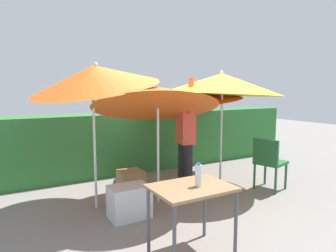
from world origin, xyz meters
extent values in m
plane|color=gray|center=(0.00, 0.00, 0.00)|extent=(24.00, 24.00, 0.00)
cube|color=#2D7033|center=(0.00, 1.82, 0.61)|extent=(8.00, 0.70, 1.22)
cylinder|color=silver|center=(0.81, 0.87, 0.73)|extent=(0.04, 0.04, 1.46)
cone|color=#EA5919|center=(0.81, 0.85, 1.64)|extent=(2.00, 1.98, 0.57)
sphere|color=silver|center=(0.81, 0.83, 1.83)|extent=(0.05, 0.05, 0.05)
cylinder|color=silver|center=(-1.27, 0.17, 0.86)|extent=(0.04, 0.04, 1.72)
cone|color=#EA5919|center=(-1.26, 0.15, 1.87)|extent=(1.83, 1.80, 0.80)
sphere|color=silver|center=(-1.24, 0.12, 2.05)|extent=(0.05, 0.05, 0.05)
cylinder|color=silver|center=(-0.41, -0.11, 0.72)|extent=(0.04, 0.04, 1.43)
cone|color=#EA5919|center=(-0.45, -0.10, 1.59)|extent=(1.90, 1.85, 0.98)
sphere|color=silver|center=(-0.49, -0.08, 1.76)|extent=(0.05, 0.05, 0.05)
cylinder|color=silver|center=(0.90, 0.02, 0.81)|extent=(0.04, 0.04, 1.61)
cone|color=yellow|center=(0.90, 0.03, 1.79)|extent=(2.08, 2.06, 0.47)
sphere|color=silver|center=(0.90, 0.04, 1.99)|extent=(0.05, 0.05, 0.05)
cylinder|color=black|center=(0.19, -0.03, 0.41)|extent=(0.14, 0.14, 0.82)
cylinder|color=black|center=(0.25, 0.24, 0.41)|extent=(0.14, 0.14, 0.82)
cube|color=#E04C38|center=(0.22, 0.11, 1.10)|extent=(0.29, 0.40, 0.56)
sphere|color=#8C6647|center=(0.22, 0.11, 1.49)|extent=(0.22, 0.22, 0.22)
cylinder|color=#E04C38|center=(0.17, -0.12, 1.60)|extent=(0.11, 0.11, 0.56)
cylinder|color=#8C6647|center=(0.26, 0.33, 1.08)|extent=(0.11, 0.11, 0.52)
cylinder|color=#236633|center=(1.79, -0.64, 0.22)|extent=(0.04, 0.04, 0.44)
cylinder|color=#236633|center=(1.69, -0.28, 0.22)|extent=(0.04, 0.04, 0.44)
cylinder|color=#236633|center=(1.42, -0.74, 0.22)|extent=(0.04, 0.04, 0.44)
cylinder|color=#236633|center=(1.32, -0.38, 0.22)|extent=(0.04, 0.04, 0.44)
cube|color=#236633|center=(1.56, -0.51, 0.47)|extent=(0.54, 0.54, 0.05)
cube|color=#236633|center=(1.36, -0.56, 0.69)|extent=(0.15, 0.44, 0.40)
cube|color=silver|center=(-0.99, -0.39, 0.22)|extent=(0.52, 0.36, 0.44)
cube|color=#9E7A4C|center=(-0.58, 0.53, 0.18)|extent=(0.38, 0.40, 0.36)
cylinder|color=#4C4C51|center=(-0.43, -1.29, 0.35)|extent=(0.04, 0.04, 0.70)
cylinder|color=#4C4C51|center=(-1.15, -1.29, 0.35)|extent=(0.04, 0.04, 0.70)
cylinder|color=#4C4C51|center=(-0.43, -1.81, 0.35)|extent=(0.04, 0.04, 0.70)
cylinder|color=#4C4C51|center=(-1.15, -1.81, 0.35)|extent=(0.04, 0.04, 0.70)
cube|color=#99724C|center=(-0.79, -1.55, 0.72)|extent=(0.80, 0.60, 0.03)
cylinder|color=silver|center=(-0.74, -1.59, 0.84)|extent=(0.07, 0.07, 0.22)
cylinder|color=#2D60B7|center=(-0.74, -1.59, 0.96)|extent=(0.04, 0.04, 0.02)
camera|label=1|loc=(-2.44, -3.95, 1.69)|focal=31.87mm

